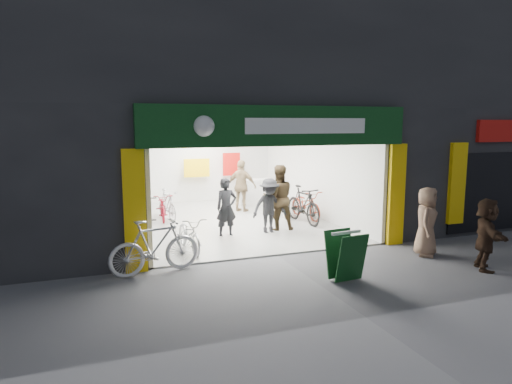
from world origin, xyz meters
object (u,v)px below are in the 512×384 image
bike_right_front (303,205)px  parked_bike (155,247)px  pedestrian_near (426,222)px  sandwich_board (346,254)px  bike_left_front (189,234)px

bike_right_front → parked_bike: size_ratio=1.02×
pedestrian_near → parked_bike: bearing=127.9°
pedestrian_near → sandwich_board: size_ratio=1.68×
pedestrian_near → sandwich_board: 2.86m
parked_bike → pedestrian_near: pedestrian_near is taller
bike_right_front → parked_bike: bike_right_front is taller
sandwich_board → parked_bike: bearing=148.2°
bike_left_front → pedestrian_near: bearing=-28.0°
bike_right_front → sandwich_board: bearing=-110.2°
pedestrian_near → bike_left_front: bearing=112.5°
bike_right_front → pedestrian_near: pedestrian_near is taller
sandwich_board → bike_left_front: bearing=123.2°
parked_bike → pedestrian_near: (6.19, -0.86, 0.24)m
bike_left_front → pedestrian_near: (5.18, -2.23, 0.37)m
parked_bike → pedestrian_near: size_ratio=1.18×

